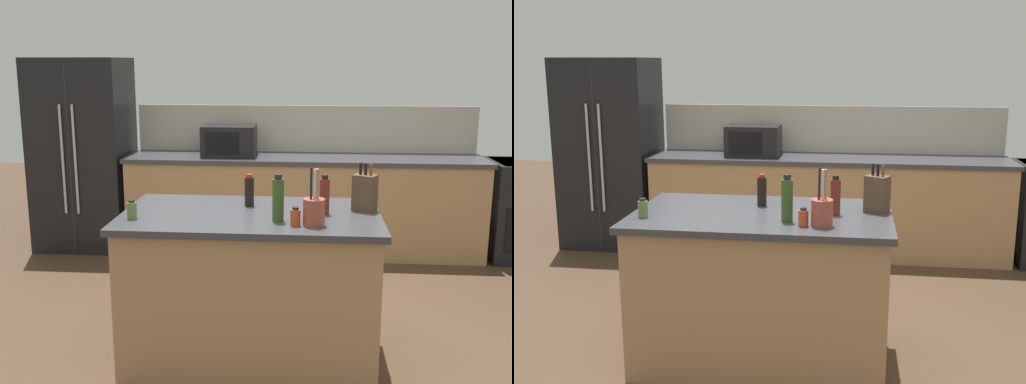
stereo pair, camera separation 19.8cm
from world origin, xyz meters
TOP-DOWN VIEW (x-y plane):
  - ground_plane at (0.00, 0.00)m, footprint 14.00×14.00m
  - back_counter_run at (0.30, 2.20)m, footprint 3.39×0.66m
  - wall_backsplash at (0.30, 2.52)m, footprint 3.35×0.03m
  - kitchen_island at (0.00, 0.00)m, footprint 1.54×0.91m
  - refrigerator at (-1.88, 2.25)m, footprint 0.89×0.75m
  - microwave at (-0.42, 2.20)m, footprint 0.50×0.39m
  - knife_block at (0.68, 0.11)m, footprint 0.16×0.15m
  - utensil_crock at (0.37, -0.25)m, footprint 0.12×0.12m
  - spice_jar_paprika at (0.27, -0.27)m, footprint 0.06×0.06m
  - vinegar_bottle at (0.43, 0.01)m, footprint 0.06×0.06m
  - olive_oil_bottle at (0.17, -0.18)m, footprint 0.07×0.07m
  - soy_sauce_bottle at (-0.03, 0.17)m, footprint 0.06×0.06m
  - spice_jar_oregano at (-0.67, -0.21)m, footprint 0.06×0.06m

SIDE VIEW (x-z plane):
  - ground_plane at x=0.00m, z-range 0.00..0.00m
  - back_counter_run at x=0.30m, z-range 0.00..0.94m
  - kitchen_island at x=0.00m, z-range 0.00..0.94m
  - refrigerator at x=-1.88m, z-range 0.00..1.86m
  - spice_jar_paprika at x=0.27m, z-range 0.94..1.04m
  - spice_jar_oregano at x=-0.67m, z-range 0.94..1.05m
  - utensil_crock at x=0.37m, z-range 0.86..1.18m
  - soy_sauce_bottle at x=-0.03m, z-range 0.93..1.13m
  - vinegar_bottle at x=0.43m, z-range 0.93..1.17m
  - knife_block at x=0.68m, z-range 0.91..1.20m
  - olive_oil_bottle at x=0.17m, z-range 0.93..1.20m
  - microwave at x=-0.42m, z-range 0.94..1.23m
  - wall_backsplash at x=0.30m, z-range 0.94..1.40m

